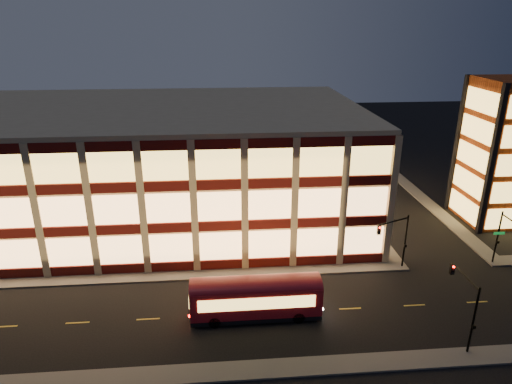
{
  "coord_description": "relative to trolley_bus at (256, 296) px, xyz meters",
  "views": [
    {
      "loc": [
        4.54,
        -39.89,
        24.5
      ],
      "look_at": [
        8.65,
        8.0,
        6.23
      ],
      "focal_mm": 32.0,
      "sensor_mm": 36.0,
      "label": 1
    }
  ],
  "objects": [
    {
      "name": "traffic_signal_near",
      "position": [
        16.12,
        -4.68,
        2.02
      ],
      "size": [
        0.32,
        4.45,
        6.0
      ],
      "color": "black",
      "rests_on": "ground"
    },
    {
      "name": "ground",
      "position": [
        -7.38,
        6.35,
        -2.11
      ],
      "size": [
        200.0,
        200.0,
        0.0
      ],
      "primitive_type": "plane",
      "color": "black",
      "rests_on": "ground"
    },
    {
      "name": "traffic_signal_right",
      "position": [
        26.12,
        5.72,
        1.99
      ],
      "size": [
        1.2,
        4.37,
        6.0
      ],
      "color": "black",
      "rests_on": "ground"
    },
    {
      "name": "sidewalk_tower_west",
      "position": [
        26.62,
        23.35,
        -2.04
      ],
      "size": [
        2.0,
        30.0,
        0.15
      ],
      "primitive_type": "cube",
      "color": "#514F4C",
      "rests_on": "ground"
    },
    {
      "name": "sidewalk_office_east",
      "position": [
        15.62,
        23.35,
        -2.04
      ],
      "size": [
        2.0,
        30.0,
        0.15
      ],
      "primitive_type": "cube",
      "color": "#514F4C",
      "rests_on": "ground"
    },
    {
      "name": "stair_tower",
      "position": [
        32.57,
        18.3,
        6.88
      ],
      "size": [
        8.6,
        8.6,
        18.0
      ],
      "color": "#8C3814",
      "rests_on": "ground"
    },
    {
      "name": "trolley_bus",
      "position": [
        0.0,
        0.0,
        0.0
      ],
      "size": [
        11.26,
        2.98,
        3.81
      ],
      "rotation": [
        0.0,
        0.0,
        0.0
      ],
      "color": "maroon",
      "rests_on": "ground"
    },
    {
      "name": "office_building",
      "position": [
        -10.3,
        23.26,
        5.14
      ],
      "size": [
        50.45,
        30.45,
        14.5
      ],
      "color": "tan",
      "rests_on": "ground"
    },
    {
      "name": "sidewalk_office_south",
      "position": [
        -10.38,
        7.35,
        -2.04
      ],
      "size": [
        54.0,
        2.0,
        0.15
      ],
      "primitive_type": "cube",
      "color": "#514F4C",
      "rests_on": "ground"
    },
    {
      "name": "traffic_signal_far",
      "position": [
        14.83,
        6.58,
        2.0
      ],
      "size": [
        3.79,
        1.87,
        6.0
      ],
      "color": "black",
      "rests_on": "ground"
    },
    {
      "name": "sidewalk_near",
      "position": [
        -7.38,
        -6.65,
        -2.04
      ],
      "size": [
        100.0,
        2.0,
        0.15
      ],
      "primitive_type": "cube",
      "color": "#514F4C",
      "rests_on": "ground"
    }
  ]
}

